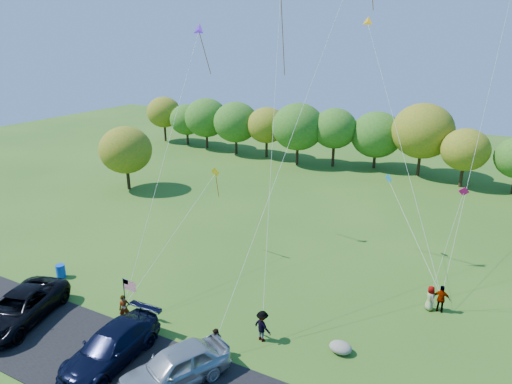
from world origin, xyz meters
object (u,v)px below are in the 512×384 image
Objects in this scene: flyer_e at (430,298)px; park_bench at (43,284)px; flyer_c at (262,326)px; flyer_a at (124,309)px; minivan_dark at (19,308)px; minivan_silver at (175,367)px; flyer_b at (216,342)px; minivan_navy at (111,347)px; trash_barrel at (61,271)px; flyer_d at (441,299)px.

flyer_e reaches higher than park_bench.
flyer_c reaches higher than park_bench.
flyer_a is at bearing 17.24° from park_bench.
minivan_dark is 4.12× the size of park_bench.
minivan_silver is (11.10, 0.28, 0.03)m from minivan_dark.
flyer_a is at bearing 33.35° from flyer_c.
flyer_b is 2.71m from flyer_c.
minivan_dark is 3.54m from park_bench.
minivan_navy is 3.58m from flyer_a.
park_bench is at bearing 159.73° from minivan_navy.
flyer_a is at bearing 89.74° from flyer_e.
minivan_navy is at bearing -16.16° from minivan_dark.
flyer_a is at bearing -13.23° from trash_barrel.
flyer_e is at bearing 4.23° from flyer_d.
park_bench is (-7.14, 0.01, -0.37)m from flyer_a.
trash_barrel is (-13.42, 4.48, -0.51)m from minivan_silver.
flyer_d is at bearing 40.08° from park_bench.
minivan_dark is 3.66× the size of flyer_d.
flyer_c is at bearing 92.52° from minivan_silver.
flyer_e is 1.03× the size of park_bench.
minivan_dark is 4.02× the size of flyer_e.
flyer_e reaches higher than flyer_b.
minivan_silver reaches higher than flyer_e.
flyer_d is at bearing 14.82° from minivan_dark.
minivan_navy is 1.10× the size of minivan_silver.
minivan_navy is 3.32× the size of flyer_c.
flyer_d is (16.13, 9.78, 0.04)m from flyer_a.
flyer_a is 0.93× the size of flyer_c.
flyer_e is at bearing -19.17° from flyer_a.
minivan_dark reaches higher than minivan_navy.
park_bench is (-12.95, 2.70, -0.51)m from minivan_silver.
flyer_a reaches higher than flyer_e.
flyer_a is at bearing 13.36° from minivan_dark.
flyer_e is 1.70× the size of trash_barrel.
flyer_b reaches higher than park_bench.
park_bench is at bearing 26.01° from flyer_c.
minivan_navy is 10.71m from trash_barrel.
flyer_c is 1.03× the size of flyer_d.
park_bench is at bearing 128.77° from flyer_a.
minivan_silver is at bearing 2.50° from minivan_navy.
flyer_a is at bearing -177.04° from flyer_b.
trash_barrel is (-7.60, 1.79, -0.37)m from flyer_a.
minivan_dark is 12.04m from flyer_b.
minivan_dark is 1.18× the size of minivan_silver.
flyer_a is at bearing 27.27° from flyer_d.
flyer_a is 6.38m from flyer_b.
minivan_dark reaches higher than flyer_e.
flyer_d is at bearing -19.94° from flyer_a.
minivan_navy is at bearing 58.92° from flyer_c.
minivan_dark is 24.93m from flyer_d.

